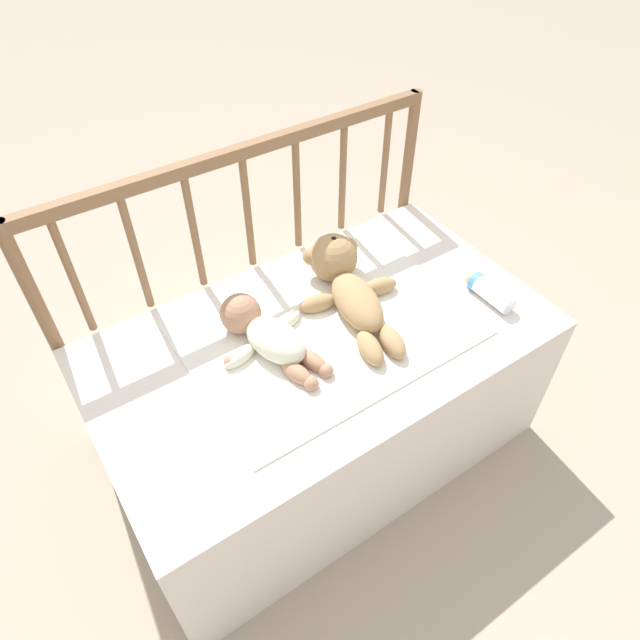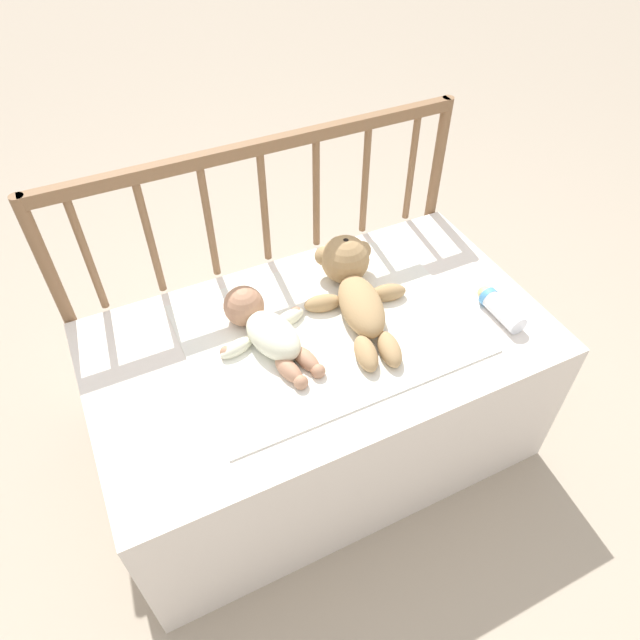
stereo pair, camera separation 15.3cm
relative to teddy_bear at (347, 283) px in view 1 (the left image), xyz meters
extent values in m
plane|color=tan|center=(-0.15, -0.09, -0.57)|extent=(12.00, 12.00, 0.00)
cube|color=white|center=(-0.15, -0.09, -0.31)|extent=(1.26, 0.72, 0.52)
cylinder|color=brown|center=(-0.76, 0.29, -0.11)|extent=(0.04, 0.04, 0.92)
cylinder|color=brown|center=(0.46, 0.29, -0.11)|extent=(0.04, 0.04, 0.92)
cube|color=brown|center=(-0.15, 0.29, 0.33)|extent=(1.22, 0.03, 0.04)
cylinder|color=brown|center=(-0.66, 0.29, 0.13)|extent=(0.02, 0.02, 0.36)
cylinder|color=brown|center=(-0.49, 0.29, 0.13)|extent=(0.02, 0.02, 0.36)
cylinder|color=brown|center=(-0.32, 0.29, 0.13)|extent=(0.02, 0.02, 0.36)
cylinder|color=brown|center=(-0.15, 0.29, 0.13)|extent=(0.02, 0.02, 0.36)
cylinder|color=brown|center=(0.02, 0.29, 0.13)|extent=(0.02, 0.02, 0.36)
cylinder|color=brown|center=(0.19, 0.29, 0.13)|extent=(0.02, 0.02, 0.36)
cylinder|color=brown|center=(0.36, 0.29, 0.13)|extent=(0.02, 0.02, 0.36)
cube|color=white|center=(-0.12, -0.07, -0.05)|extent=(0.77, 0.56, 0.01)
ellipsoid|color=tan|center=(-0.02, -0.07, -0.01)|extent=(0.17, 0.26, 0.09)
sphere|color=tan|center=(0.02, 0.10, 0.02)|extent=(0.14, 0.14, 0.14)
sphere|color=beige|center=(0.02, 0.10, 0.06)|extent=(0.06, 0.06, 0.06)
sphere|color=black|center=(0.02, 0.10, 0.08)|extent=(0.02, 0.02, 0.02)
sphere|color=tan|center=(-0.03, 0.14, 0.02)|extent=(0.06, 0.06, 0.06)
sphere|color=tan|center=(0.08, 0.11, 0.02)|extent=(0.06, 0.06, 0.06)
ellipsoid|color=tan|center=(-0.10, 0.00, -0.03)|extent=(0.12, 0.07, 0.05)
ellipsoid|color=tan|center=(0.09, -0.04, -0.03)|extent=(0.12, 0.07, 0.05)
ellipsoid|color=tan|center=(-0.08, -0.22, -0.03)|extent=(0.08, 0.13, 0.06)
ellipsoid|color=tan|center=(-0.02, -0.23, -0.03)|extent=(0.08, 0.13, 0.06)
ellipsoid|color=#EAEACC|center=(-0.28, -0.07, -0.01)|extent=(0.16, 0.21, 0.09)
sphere|color=tan|center=(-0.31, 0.06, 0.00)|extent=(0.11, 0.11, 0.11)
ellipsoid|color=#EAEACC|center=(-0.38, -0.05, -0.04)|extent=(0.11, 0.06, 0.04)
ellipsoid|color=#EAEACC|center=(-0.21, -0.01, -0.04)|extent=(0.11, 0.06, 0.04)
sphere|color=tan|center=(-0.41, -0.05, -0.04)|extent=(0.03, 0.03, 0.03)
sphere|color=tan|center=(-0.18, 0.01, -0.04)|extent=(0.03, 0.03, 0.03)
ellipsoid|color=tan|center=(-0.28, -0.18, -0.03)|extent=(0.07, 0.11, 0.05)
ellipsoid|color=tan|center=(-0.23, -0.16, -0.03)|extent=(0.07, 0.11, 0.05)
sphere|color=tan|center=(-0.27, -0.23, -0.04)|extent=(0.04, 0.04, 0.04)
sphere|color=tan|center=(-0.22, -0.21, -0.04)|extent=(0.04, 0.04, 0.04)
cylinder|color=white|center=(0.34, -0.25, -0.03)|extent=(0.05, 0.13, 0.05)
cylinder|color=#4C99D8|center=(0.34, -0.18, -0.03)|extent=(0.06, 0.02, 0.06)
sphere|color=#EAC67F|center=(0.34, -0.16, -0.03)|extent=(0.04, 0.04, 0.04)
camera|label=1|loc=(-0.75, -0.98, 1.09)|focal=32.00mm
camera|label=2|loc=(-0.62, -1.05, 1.09)|focal=32.00mm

